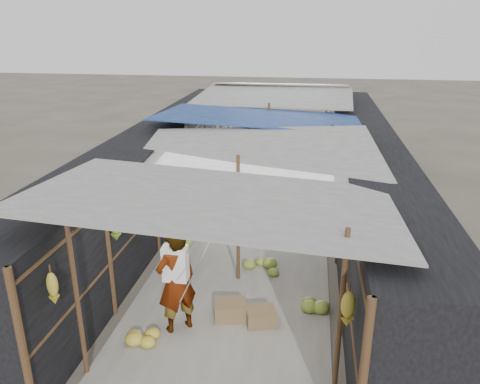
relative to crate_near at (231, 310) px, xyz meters
The scene contains 13 objects.
aisle_slab 4.85m from the crate_near, 90.93° to the left, with size 3.60×16.00×0.02m, color #9E998E.
stall_left 5.67m from the crate_near, 119.84° to the left, with size 1.40×15.00×2.30m, color black.
stall_right 5.60m from the crate_near, 61.58° to the left, with size 1.40×15.00×2.30m, color black.
crate_near is the anchor object (origin of this frame).
crate_mid 0.55m from the crate_near, ahead, with size 0.49×0.40×0.30m, color olive.
crate_back 7.69m from the crate_near, 99.25° to the left, with size 0.44×0.36×0.28m, color olive.
black_basin 8.01m from the crate_near, 82.89° to the left, with size 0.59×0.59×0.18m, color black.
vendor_elderly 1.20m from the crate_near, 152.08° to the right, with size 0.67×0.44×1.85m, color white.
shopper_blue 4.94m from the crate_near, 103.18° to the left, with size 0.88×0.69×1.82m, color navy.
vendor_seated 3.95m from the crate_near, 78.12° to the left, with size 0.50×0.29×0.77m, color #433D3A.
market_canopy 5.63m from the crate_near, 90.54° to the left, with size 5.62×15.20×2.77m.
hanging_bananas 5.09m from the crate_near, 90.32° to the left, with size 3.96×13.81×0.88m.
floor_bananas 4.82m from the crate_near, 90.10° to the left, with size 3.75×10.47×0.35m.
Camera 1 is at (1.31, -5.20, 4.90)m, focal length 35.00 mm.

